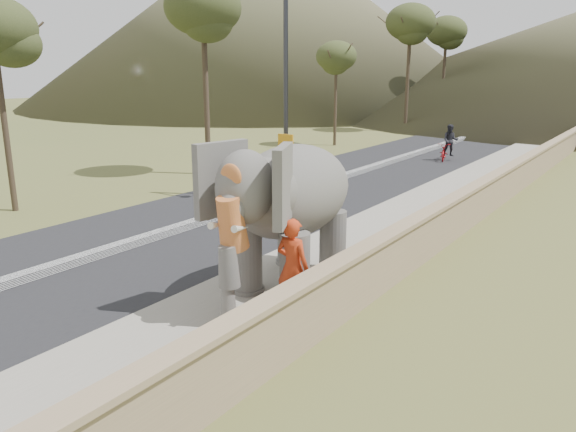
# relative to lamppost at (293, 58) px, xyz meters

# --- Properties ---
(ground) EXTENTS (160.00, 160.00, 0.00)m
(ground) POSITION_rel_lamppost_xyz_m (4.69, -11.58, -4.87)
(ground) COLOR olive
(ground) RESTS_ON ground
(road) EXTENTS (7.00, 120.00, 0.03)m
(road) POSITION_rel_lamppost_xyz_m (-0.31, -1.58, -4.86)
(road) COLOR black
(road) RESTS_ON ground
(median) EXTENTS (0.35, 120.00, 0.22)m
(median) POSITION_rel_lamppost_xyz_m (-0.31, -1.58, -4.76)
(median) COLOR black
(median) RESTS_ON ground
(walkway) EXTENTS (3.00, 120.00, 0.15)m
(walkway) POSITION_rel_lamppost_xyz_m (4.69, -1.58, -4.80)
(walkway) COLOR #9E9687
(walkway) RESTS_ON ground
(parapet) EXTENTS (0.30, 120.00, 1.10)m
(parapet) POSITION_rel_lamppost_xyz_m (6.34, -1.58, -4.32)
(parapet) COLOR tan
(parapet) RESTS_ON ground
(lamppost) EXTENTS (1.76, 0.36, 8.00)m
(lamppost) POSITION_rel_lamppost_xyz_m (0.00, 0.00, 0.00)
(lamppost) COLOR #28292D
(lamppost) RESTS_ON ground
(signboard) EXTENTS (0.60, 0.08, 2.40)m
(signboard) POSITION_rel_lamppost_xyz_m (0.19, -0.74, -3.23)
(signboard) COLOR #2D2D33
(signboard) RESTS_ON ground
(hill_left) EXTENTS (60.00, 60.00, 22.00)m
(hill_left) POSITION_rel_lamppost_xyz_m (-33.31, 43.42, 6.13)
(hill_left) COLOR brown
(hill_left) RESTS_ON ground
(elephant_and_man) EXTENTS (2.64, 4.47, 3.07)m
(elephant_and_man) POSITION_rel_lamppost_xyz_m (4.71, -7.04, -3.20)
(elephant_and_man) COLOR slate
(elephant_and_man) RESTS_ON ground
(motorcyclist) EXTENTS (1.27, 1.85, 1.85)m
(motorcyclist) POSITION_rel_lamppost_xyz_m (1.65, 11.48, -4.16)
(motorcyclist) COLOR maroon
(motorcyclist) RESTS_ON ground
(trees) EXTENTS (48.67, 43.66, 9.31)m
(trees) POSITION_rel_lamppost_xyz_m (5.33, 19.77, -0.87)
(trees) COLOR #473828
(trees) RESTS_ON ground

